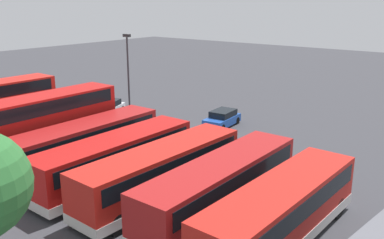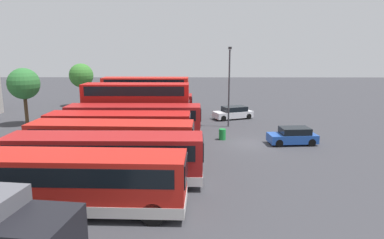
% 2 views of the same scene
% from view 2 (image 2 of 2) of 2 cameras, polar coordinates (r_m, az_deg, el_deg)
% --- Properties ---
extents(ground_plane, '(140.00, 140.00, 0.00)m').
position_cam_2_polar(ground_plane, '(30.14, 9.56, -3.87)').
color(ground_plane, '#38383D').
extents(bus_single_deck_near_end, '(2.93, 10.99, 2.95)m').
position_cam_2_polar(bus_single_deck_near_end, '(18.08, -18.71, -9.41)').
color(bus_single_deck_near_end, red).
rests_on(bus_single_deck_near_end, ground).
extents(bus_single_deck_second, '(2.64, 11.48, 2.95)m').
position_cam_2_polar(bus_single_deck_second, '(21.28, -13.90, -5.99)').
color(bus_single_deck_second, '#A51919').
rests_on(bus_single_deck_second, ground).
extents(bus_single_deck_third, '(3.00, 11.30, 2.95)m').
position_cam_2_polar(bus_single_deck_third, '(24.82, -12.83, -3.45)').
color(bus_single_deck_third, red).
rests_on(bus_single_deck_third, ground).
extents(bus_single_deck_fourth, '(2.72, 11.19, 2.95)m').
position_cam_2_polar(bus_single_deck_fourth, '(28.17, -11.70, -1.63)').
color(bus_single_deck_fourth, '#B71411').
rests_on(bus_single_deck_fourth, ground).
extents(bus_single_deck_fifth, '(2.64, 11.87, 2.95)m').
position_cam_2_polar(bus_single_deck_fifth, '(31.79, -9.31, -0.06)').
color(bus_single_deck_fifth, '#A51919').
rests_on(bus_single_deck_fifth, ground).
extents(bus_double_decker_sixth, '(2.62, 10.29, 4.55)m').
position_cam_2_polar(bus_double_decker_sixth, '(34.85, -8.96, 2.33)').
color(bus_double_decker_sixth, '#B71411').
rests_on(bus_double_decker_sixth, ground).
extents(bus_single_deck_seventh, '(2.65, 10.90, 2.95)m').
position_cam_2_polar(bus_single_deck_seventh, '(38.81, -8.05, 2.04)').
color(bus_single_deck_seventh, '#A51919').
rests_on(bus_single_deck_seventh, ground).
extents(bus_double_decker_far_end, '(2.74, 10.12, 4.55)m').
position_cam_2_polar(bus_double_decker_far_end, '(42.04, -7.49, 3.91)').
color(bus_double_decker_far_end, red).
rests_on(bus_double_decker_far_end, ground).
extents(car_hatchback_silver, '(3.30, 4.74, 1.43)m').
position_cam_2_polar(car_hatchback_silver, '(40.30, 6.70, 1.09)').
color(car_hatchback_silver, silver).
rests_on(car_hatchback_silver, ground).
extents(car_small_green, '(2.15, 4.09, 1.43)m').
position_cam_2_polar(car_small_green, '(30.60, 16.03, -2.59)').
color(car_small_green, '#1E479E').
rests_on(car_small_green, ground).
extents(lamp_post_tall, '(0.70, 0.30, 8.04)m').
position_cam_2_polar(lamp_post_tall, '(35.63, 6.05, 6.26)').
color(lamp_post_tall, '#38383D').
rests_on(lamp_post_tall, ground).
extents(waste_bin_yellow, '(0.60, 0.60, 0.95)m').
position_cam_2_polar(waste_bin_yellow, '(31.04, 4.93, -2.40)').
color(waste_bin_yellow, '#197F33').
rests_on(waste_bin_yellow, ground).
extents(tree_midleft, '(3.22, 3.22, 5.93)m').
position_cam_2_polar(tree_midleft, '(40.34, -25.60, 5.21)').
color(tree_midleft, '#4C3823').
rests_on(tree_midleft, ground).
extents(tree_midright, '(3.27, 3.27, 5.88)m').
position_cam_2_polar(tree_midright, '(51.10, -17.51, 6.79)').
color(tree_midright, '#4C3823').
rests_on(tree_midright, ground).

